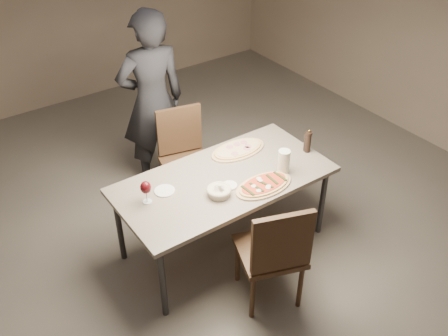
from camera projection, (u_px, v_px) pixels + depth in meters
room at (224, 108)px, 3.73m from camera, size 7.00×7.00×7.00m
dining_table at (224, 183)px, 4.15m from camera, size 1.80×0.90×0.75m
zucchini_pizza at (264, 185)px, 4.01m from camera, size 0.52×0.29×0.05m
ham_pizza at (238, 149)px, 4.43m from camera, size 0.54×0.30×0.04m
bread_basket at (219, 191)px, 3.90m from camera, size 0.20×0.20×0.07m
oil_dish at (230, 186)px, 4.02m from camera, size 0.12×0.12×0.01m
pepper_mill_left at (306, 142)px, 4.39m from camera, size 0.05×0.05×0.19m
pepper_mill_right at (308, 142)px, 4.37m from camera, size 0.06×0.06×0.22m
carafe at (284, 162)px, 4.12m from camera, size 0.10×0.10×0.21m
wine_glass at (146, 188)px, 3.78m from camera, size 0.09×0.09×0.19m
side_plate at (165, 191)px, 3.96m from camera, size 0.16×0.16×0.01m
chair_near at (275, 251)px, 3.69m from camera, size 0.61×0.61×1.01m
chair_far at (184, 152)px, 4.79m from camera, size 0.55×0.55×0.97m
diner at (152, 102)px, 4.84m from camera, size 0.73×0.54×1.84m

